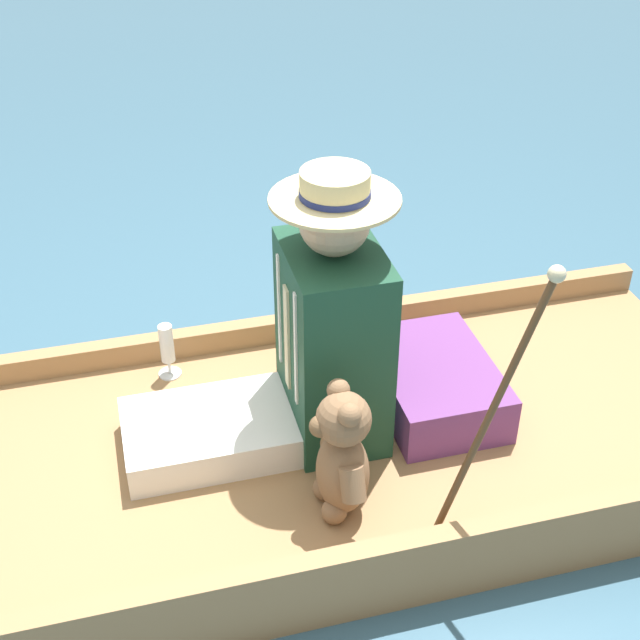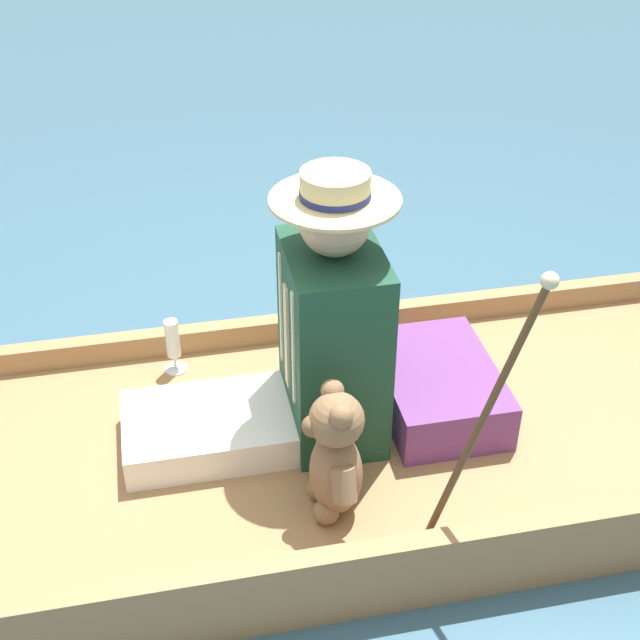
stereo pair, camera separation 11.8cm
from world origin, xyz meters
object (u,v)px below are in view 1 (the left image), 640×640
wine_glass (167,347)px  walking_cane (502,390)px  seated_person (308,346)px  teddy_bear (342,455)px

wine_glass → walking_cane: 1.23m
wine_glass → walking_cane: bearing=-140.2°
walking_cane → seated_person: bearing=35.5°
seated_person → teddy_bear: (-0.34, -0.01, -0.13)m
seated_person → teddy_bear: seated_person is taller
seated_person → walking_cane: 0.65m
teddy_bear → wine_glass: size_ratio=2.08×
teddy_bear → wine_glass: (0.73, 0.40, -0.08)m
seated_person → wine_glass: size_ratio=4.38×
teddy_bear → walking_cane: walking_cane is taller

